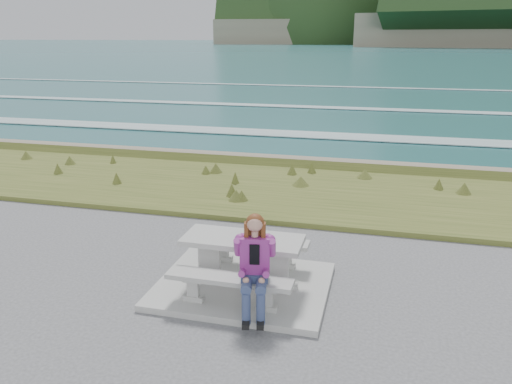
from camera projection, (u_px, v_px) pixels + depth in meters
concrete_slab at (243, 286)px, 7.71m from camera, size 2.60×2.10×0.10m
picnic_table at (243, 248)px, 7.52m from camera, size 1.80×0.75×0.75m
bench_landward at (229, 283)px, 6.94m from camera, size 1.80×0.35×0.45m
bench_seaward at (255, 244)px, 8.24m from camera, size 1.80×0.35×0.45m
grass_verge at (298, 194)px, 12.34m from camera, size 160.00×4.50×0.22m
shore_drop at (315, 166)px, 15.03m from camera, size 160.00×0.80×2.20m
ocean at (352, 127)px, 31.44m from camera, size 1600.00×1600.00×0.09m
seated_woman at (254, 280)px, 6.68m from camera, size 0.51×0.75×1.40m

